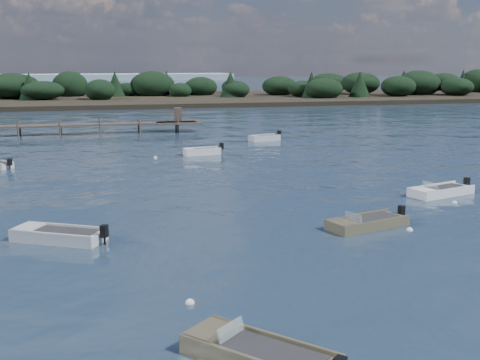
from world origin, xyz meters
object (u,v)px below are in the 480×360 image
object	(u,v)px
tender_far_grey_b	(265,139)
dinghy_mid_white_b	(441,193)
dinghy_mid_grey	(59,237)
tender_far_white	(202,153)
dinghy_mid_white_a	(367,224)
dinghy_near_olive	(259,357)

from	to	relation	value
tender_far_grey_b	dinghy_mid_white_b	distance (m)	26.62
dinghy_mid_grey	dinghy_mid_white_b	world-z (taller)	dinghy_mid_grey
tender_far_white	tender_far_grey_b	bearing A→B (deg)	44.16
tender_far_white	dinghy_mid_grey	bearing A→B (deg)	-114.60
dinghy_mid_white_a	dinghy_mid_grey	bearing A→B (deg)	175.29
dinghy_mid_white_b	tender_far_grey_b	bearing A→B (deg)	97.84
dinghy_mid_grey	dinghy_near_olive	bearing A→B (deg)	-65.47
dinghy_mid_white_a	dinghy_mid_white_b	distance (m)	9.29
dinghy_mid_grey	dinghy_mid_white_b	bearing A→B (deg)	11.24
dinghy_near_olive	dinghy_mid_grey	bearing A→B (deg)	114.53
dinghy_mid_grey	dinghy_mid_white_b	distance (m)	22.41
dinghy_mid_white_a	tender_far_grey_b	size ratio (longest dim) A/B	1.28
dinghy_mid_grey	tender_far_grey_b	xyz separation A→B (m)	(18.34, 30.74, 0.02)
dinghy_mid_white_a	dinghy_near_olive	world-z (taller)	dinghy_near_olive
dinghy_mid_grey	tender_far_white	xyz separation A→B (m)	(10.65, 23.27, 0.01)
tender_far_white	dinghy_near_olive	bearing A→B (deg)	-97.52
dinghy_mid_grey	tender_far_grey_b	distance (m)	35.80
dinghy_near_olive	tender_far_grey_b	bearing A→B (deg)	74.05
dinghy_mid_grey	dinghy_near_olive	distance (m)	14.15
tender_far_grey_b	dinghy_near_olive	distance (m)	45.36
tender_far_white	dinghy_near_olive	xyz separation A→B (m)	(-4.77, -36.14, -0.02)
dinghy_mid_grey	dinghy_near_olive	size ratio (longest dim) A/B	1.03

